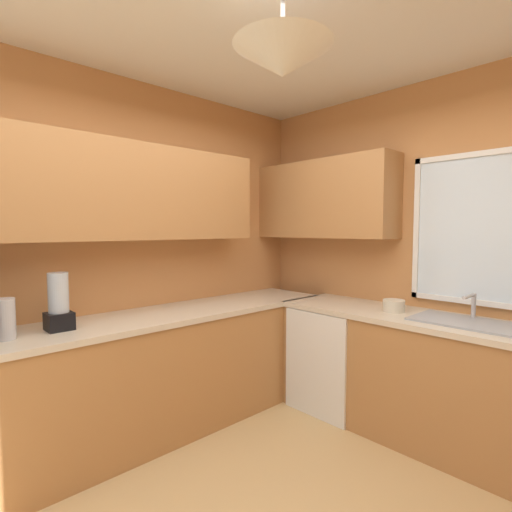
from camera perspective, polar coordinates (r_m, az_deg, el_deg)
room_shell at (r=2.32m, az=4.90°, el=10.01°), size 3.53×3.75×2.74m
counter_run_left at (r=3.09m, az=-16.47°, el=-16.63°), size 0.65×3.36×0.90m
counter_run_back at (r=3.15m, az=26.59°, el=-16.48°), size 2.62×0.65×0.90m
dishwasher at (r=3.55m, az=11.46°, el=-14.22°), size 0.60×0.60×0.86m
kettle at (r=2.67m, az=-32.75°, el=-7.74°), size 0.11×0.11×0.24m
sink_assembly at (r=3.01m, az=28.14°, el=-8.39°), size 0.65×0.40×0.19m
bowl at (r=3.19m, az=19.41°, el=-6.83°), size 0.16×0.16×0.09m
blender_appliance at (r=2.75m, az=-26.78°, el=-6.29°), size 0.15×0.15×0.36m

